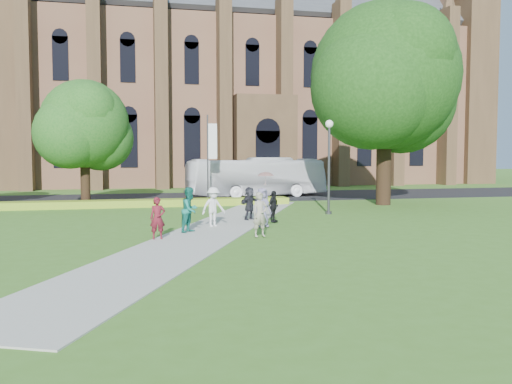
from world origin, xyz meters
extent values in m
plane|color=#416E21|center=(0.00, 0.00, 0.00)|extent=(160.00, 160.00, 0.00)
cube|color=black|center=(0.00, 20.00, 0.01)|extent=(160.00, 10.00, 0.02)
cube|color=#B2B2A8|center=(0.00, 1.00, 0.02)|extent=(15.58, 28.54, 0.04)
cube|color=gold|center=(-2.00, 13.20, 0.23)|extent=(18.00, 1.40, 0.45)
cube|color=brown|center=(10.00, 40.00, 8.50)|extent=(52.00, 16.00, 17.00)
cube|color=brown|center=(34.50, 33.00, 10.50)|extent=(3.50, 3.50, 21.00)
cube|color=brown|center=(10.00, 31.00, 4.50)|extent=(6.00, 2.50, 9.00)
cylinder|color=#38383D|center=(7.50, 6.50, 2.40)|extent=(0.14, 0.14, 4.80)
sphere|color=white|center=(7.50, 6.50, 5.02)|extent=(0.44, 0.44, 0.44)
cylinder|color=#38383D|center=(7.50, 6.50, 0.07)|extent=(0.36, 0.36, 0.15)
cylinder|color=#332114|center=(13.00, 11.00, 3.30)|extent=(0.96, 0.96, 6.60)
sphere|color=#15390F|center=(13.00, 11.00, 8.40)|extent=(9.60, 9.60, 9.60)
cylinder|color=#332114|center=(-6.00, 14.50, 2.06)|extent=(0.60, 0.60, 4.12)
sphere|color=#174E17|center=(-6.00, 14.50, 5.25)|extent=(5.60, 5.60, 5.60)
cylinder|color=#38383D|center=(2.00, 15.20, 3.00)|extent=(0.10, 0.10, 6.00)
cube|color=white|center=(2.35, 15.20, 4.20)|extent=(0.60, 0.02, 2.40)
imported|color=white|center=(6.37, 19.13, 1.53)|extent=(11.14, 4.20, 3.03)
imported|color=maroon|center=(-2.40, -0.89, 0.87)|extent=(0.63, 0.43, 1.65)
imported|color=#156D5E|center=(-0.92, 0.76, 1.00)|extent=(1.16, 1.18, 1.92)
imported|color=silver|center=(0.34, 2.44, 0.94)|extent=(1.32, 1.01, 1.80)
imported|color=black|center=(3.44, 3.32, 0.81)|extent=(0.88, 0.92, 1.54)
imported|color=slate|center=(2.50, 1.75, 0.93)|extent=(1.02, 0.86, 1.78)
imported|color=#25252D|center=(2.54, 4.59, 0.87)|extent=(1.54, 1.32, 1.67)
imported|color=gray|center=(1.68, -1.18, 0.94)|extent=(0.75, 0.58, 1.81)
imported|color=#C38A91|center=(2.68, 1.85, 2.14)|extent=(0.74, 0.74, 0.64)
camera|label=1|loc=(-3.76, -23.41, 3.45)|focal=40.00mm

